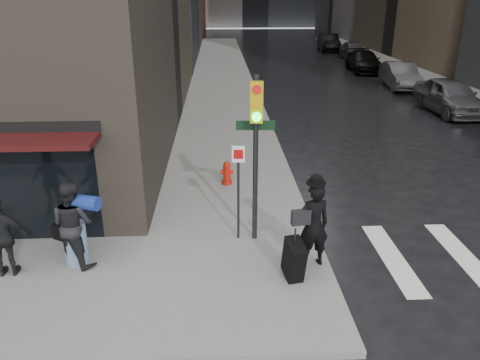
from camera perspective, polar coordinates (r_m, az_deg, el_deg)
The scene contains 13 objects.
ground at distance 9.50m, azimuth -0.47°, elevation -13.15°, with size 140.00×140.00×0.00m, color black.
sidewalk_left at distance 35.18m, azimuth -2.28°, elevation 13.13°, with size 4.00×50.00×0.15m, color slate.
sidewalk_right at distance 37.79m, azimuth 19.18°, elevation 12.58°, with size 3.00×50.00×0.15m, color slate.
man_overcoat at distance 9.58m, azimuth 8.46°, elevation -6.13°, with size 1.04×1.17×2.01m.
man_jeans at distance 10.15m, azimuth -19.68°, elevation -5.02°, with size 1.24×1.16×1.85m.
man_greycoat at distance 10.35m, azimuth -26.95°, elevation -6.25°, with size 1.01×0.48×1.68m.
traffic_light at distance 9.95m, azimuth 1.76°, elevation 5.02°, with size 0.94×0.44×3.75m.
fire_hydrant at distance 13.83m, azimuth -1.61°, elevation 0.75°, with size 0.38×0.31×0.70m.
parked_car_1 at distance 24.90m, azimuth 24.22°, elevation 9.32°, with size 1.95×4.84×1.65m, color #4B4B50.
parked_car_2 at distance 30.66m, azimuth 18.95°, elevation 11.96°, with size 1.58×4.54×1.50m, color #4C4B51.
parked_car_3 at distance 36.56m, azimuth 14.88°, elevation 13.81°, with size 2.05×5.03×1.46m, color black.
parked_car_4 at distance 42.94m, azimuth 13.71°, elevation 15.10°, with size 1.84×4.56×1.55m, color #454449.
parked_car_5 at distance 48.92m, azimuth 10.75°, elevation 16.14°, with size 1.73×4.96×1.63m, color black.
Camera 1 is at (-0.29, -7.77, 5.46)m, focal length 35.00 mm.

